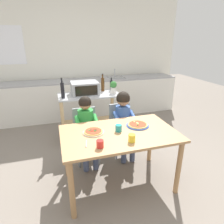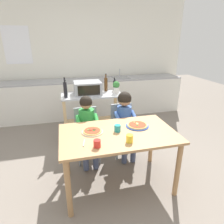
{
  "view_description": "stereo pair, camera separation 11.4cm",
  "coord_description": "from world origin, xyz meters",
  "px_view_note": "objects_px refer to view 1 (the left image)",
  "views": [
    {
      "loc": [
        -0.68,
        -1.95,
        1.79
      ],
      "look_at": [
        0.0,
        0.3,
        0.9
      ],
      "focal_mm": 31.09,
      "sensor_mm": 36.0,
      "label": 1
    },
    {
      "loc": [
        -0.57,
        -1.98,
        1.79
      ],
      "look_at": [
        0.0,
        0.3,
        0.9
      ],
      "focal_mm": 31.09,
      "sensor_mm": 36.0,
      "label": 2
    }
  ],
  "objects_px": {
    "kitchen_island_cart": "(90,109)",
    "bottle_clear_vinegar": "(63,90)",
    "potted_herb_plant": "(113,87)",
    "serving_spoon": "(86,144)",
    "toaster_oven": "(85,88)",
    "bottle_brown_beer": "(62,90)",
    "bottle_dark_olive_oil": "(103,84)",
    "pizza_plate_cream": "(93,132)",
    "dining_chair_left": "(86,131)",
    "dining_chair_right": "(121,125)",
    "drinking_cup_red": "(100,144)",
    "child_in_green_shirt": "(87,124)",
    "dining_table": "(119,140)",
    "child_in_blue_striped_shirt": "(124,116)",
    "bottle_slim_sauce": "(111,85)",
    "pizza_plate_blue_rimmed": "(138,125)",
    "drinking_cup_teal": "(119,128)"
  },
  "relations": [
    {
      "from": "child_in_blue_striped_shirt",
      "to": "pizza_plate_blue_rimmed",
      "type": "xyz_separation_m",
      "value": [
        -0.0,
        -0.5,
        0.07
      ]
    },
    {
      "from": "dining_chair_left",
      "to": "bottle_dark_olive_oil",
      "type": "bearing_deg",
      "value": 59.51
    },
    {
      "from": "toaster_oven",
      "to": "bottle_brown_beer",
      "type": "height_order",
      "value": "bottle_brown_beer"
    },
    {
      "from": "bottle_slim_sauce",
      "to": "drinking_cup_teal",
      "type": "bearing_deg",
      "value": -103.32
    },
    {
      "from": "potted_herb_plant",
      "to": "dining_chair_right",
      "type": "bearing_deg",
      "value": -94.66
    },
    {
      "from": "bottle_brown_beer",
      "to": "potted_herb_plant",
      "type": "bearing_deg",
      "value": 4.33
    },
    {
      "from": "dining_chair_left",
      "to": "dining_chair_right",
      "type": "height_order",
      "value": "same"
    },
    {
      "from": "bottle_dark_olive_oil",
      "to": "pizza_plate_cream",
      "type": "distance_m",
      "value": 1.53
    },
    {
      "from": "bottle_brown_beer",
      "to": "child_in_green_shirt",
      "type": "bearing_deg",
      "value": -68.51
    },
    {
      "from": "kitchen_island_cart",
      "to": "bottle_clear_vinegar",
      "type": "xyz_separation_m",
      "value": [
        -0.44,
        0.03,
        0.39
      ]
    },
    {
      "from": "bottle_brown_beer",
      "to": "drinking_cup_teal",
      "type": "relative_size",
      "value": 4.15
    },
    {
      "from": "dining_chair_left",
      "to": "dining_chair_right",
      "type": "xyz_separation_m",
      "value": [
        0.58,
        0.03,
        0.0
      ]
    },
    {
      "from": "bottle_dark_olive_oil",
      "to": "kitchen_island_cart",
      "type": "bearing_deg",
      "value": -152.56
    },
    {
      "from": "bottle_brown_beer",
      "to": "pizza_plate_cream",
      "type": "bearing_deg",
      "value": -77.14
    },
    {
      "from": "dining_chair_left",
      "to": "bottle_clear_vinegar",
      "type": "bearing_deg",
      "value": 109.6
    },
    {
      "from": "child_in_green_shirt",
      "to": "serving_spoon",
      "type": "height_order",
      "value": "child_in_green_shirt"
    },
    {
      "from": "toaster_oven",
      "to": "bottle_brown_beer",
      "type": "xyz_separation_m",
      "value": [
        -0.39,
        -0.14,
        0.03
      ]
    },
    {
      "from": "potted_herb_plant",
      "to": "dining_table",
      "type": "bearing_deg",
      "value": -104.23
    },
    {
      "from": "dining_table",
      "to": "pizza_plate_cream",
      "type": "relative_size",
      "value": 5.43
    },
    {
      "from": "kitchen_island_cart",
      "to": "child_in_green_shirt",
      "type": "height_order",
      "value": "child_in_green_shirt"
    },
    {
      "from": "bottle_brown_beer",
      "to": "child_in_green_shirt",
      "type": "distance_m",
      "value": 0.8
    },
    {
      "from": "bottle_slim_sauce",
      "to": "dining_table",
      "type": "relative_size",
      "value": 0.18
    },
    {
      "from": "kitchen_island_cart",
      "to": "bottle_brown_beer",
      "type": "xyz_separation_m",
      "value": [
        -0.46,
        -0.12,
        0.43
      ]
    },
    {
      "from": "potted_herb_plant",
      "to": "child_in_green_shirt",
      "type": "distance_m",
      "value": 1.02
    },
    {
      "from": "dining_chair_right",
      "to": "bottle_brown_beer",
      "type": "bearing_deg",
      "value": 148.58
    },
    {
      "from": "child_in_green_shirt",
      "to": "serving_spoon",
      "type": "bearing_deg",
      "value": -99.94
    },
    {
      "from": "child_in_blue_striped_shirt",
      "to": "bottle_slim_sauce",
      "type": "bearing_deg",
      "value": 85.44
    },
    {
      "from": "bottle_slim_sauce",
      "to": "child_in_green_shirt",
      "type": "xyz_separation_m",
      "value": [
        -0.65,
        -0.95,
        -0.31
      ]
    },
    {
      "from": "bottle_brown_beer",
      "to": "pizza_plate_blue_rimmed",
      "type": "distance_m",
      "value": 1.43
    },
    {
      "from": "potted_herb_plant",
      "to": "serving_spoon",
      "type": "relative_size",
      "value": 1.55
    },
    {
      "from": "kitchen_island_cart",
      "to": "drinking_cup_teal",
      "type": "bearing_deg",
      "value": -85.23
    },
    {
      "from": "toaster_oven",
      "to": "potted_herb_plant",
      "type": "distance_m",
      "value": 0.51
    },
    {
      "from": "serving_spoon",
      "to": "bottle_brown_beer",
      "type": "bearing_deg",
      "value": 95.65
    },
    {
      "from": "dining_table",
      "to": "dining_chair_right",
      "type": "distance_m",
      "value": 0.79
    },
    {
      "from": "bottle_clear_vinegar",
      "to": "dining_chair_right",
      "type": "distance_m",
      "value": 1.17
    },
    {
      "from": "drinking_cup_red",
      "to": "child_in_blue_striped_shirt",
      "type": "bearing_deg",
      "value": 56.18
    },
    {
      "from": "dining_chair_left",
      "to": "child_in_blue_striped_shirt",
      "type": "xyz_separation_m",
      "value": [
        0.58,
        -0.08,
        0.21
      ]
    },
    {
      "from": "drinking_cup_teal",
      "to": "potted_herb_plant",
      "type": "bearing_deg",
      "value": 75.62
    },
    {
      "from": "toaster_oven",
      "to": "potted_herb_plant",
      "type": "bearing_deg",
      "value": -8.32
    },
    {
      "from": "potted_herb_plant",
      "to": "dining_chair_left",
      "type": "bearing_deg",
      "value": -135.53
    },
    {
      "from": "kitchen_island_cart",
      "to": "bottle_brown_beer",
      "type": "bearing_deg",
      "value": -165.15
    },
    {
      "from": "drinking_cup_red",
      "to": "pizza_plate_cream",
      "type": "bearing_deg",
      "value": 89.8
    },
    {
      "from": "potted_herb_plant",
      "to": "dining_chair_left",
      "type": "xyz_separation_m",
      "value": [
        -0.63,
        -0.62,
        -0.5
      ]
    },
    {
      "from": "dining_chair_left",
      "to": "drinking_cup_red",
      "type": "distance_m",
      "value": 1.0
    },
    {
      "from": "dining_chair_right",
      "to": "drinking_cup_red",
      "type": "relative_size",
      "value": 10.03
    },
    {
      "from": "bottle_slim_sauce",
      "to": "kitchen_island_cart",
      "type": "bearing_deg",
      "value": -161.03
    },
    {
      "from": "bottle_brown_beer",
      "to": "pizza_plate_blue_rimmed",
      "type": "bearing_deg",
      "value": -53.22
    },
    {
      "from": "pizza_plate_cream",
      "to": "drinking_cup_teal",
      "type": "height_order",
      "value": "drinking_cup_teal"
    },
    {
      "from": "bottle_brown_beer",
      "to": "child_in_blue_striped_shirt",
      "type": "distance_m",
      "value": 1.1
    },
    {
      "from": "pizza_plate_cream",
      "to": "serving_spoon",
      "type": "xyz_separation_m",
      "value": [
        -0.13,
        -0.24,
        -0.01
      ]
    }
  ]
}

